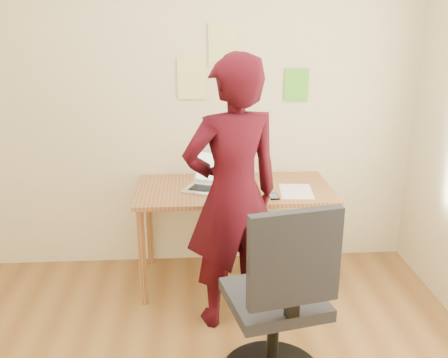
{
  "coord_description": "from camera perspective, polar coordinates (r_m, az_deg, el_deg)",
  "views": [
    {
      "loc": [
        0.03,
        -2.0,
        1.93
      ],
      "look_at": [
        0.22,
        0.95,
        0.95
      ],
      "focal_mm": 40.0,
      "sensor_mm": 36.0,
      "label": 1
    }
  ],
  "objects": [
    {
      "name": "room",
      "position": [
        2.08,
        -4.35,
        2.15
      ],
      "size": [
        3.58,
        3.58,
        2.78
      ],
      "color": "brown",
      "rests_on": "ground"
    },
    {
      "name": "desk",
      "position": [
        3.63,
        1.16,
        -2.3
      ],
      "size": [
        1.4,
        0.7,
        0.74
      ],
      "color": "#A06537",
      "rests_on": "ground"
    },
    {
      "name": "laptop",
      "position": [
        3.57,
        -1.38,
        -0.28
      ],
      "size": [
        0.44,
        0.42,
        0.25
      ],
      "rotation": [
        0.0,
        0.0,
        -0.41
      ],
      "color": "silver",
      "rests_on": "desk"
    },
    {
      "name": "paper_sheet",
      "position": [
        3.56,
        8.25,
        -1.4
      ],
      "size": [
        0.25,
        0.34,
        0.0
      ],
      "primitive_type": "cube",
      "rotation": [
        0.0,
        0.0,
        -0.1
      ],
      "color": "white",
      "rests_on": "desk"
    },
    {
      "name": "phone",
      "position": [
        3.43,
        5.67,
        -1.98
      ],
      "size": [
        0.07,
        0.13,
        0.01
      ],
      "rotation": [
        0.0,
        0.0,
        0.06
      ],
      "color": "black",
      "rests_on": "desk"
    },
    {
      "name": "wall_note_left",
      "position": [
        3.77,
        -3.73,
        11.34
      ],
      "size": [
        0.21,
        0.0,
        0.3
      ],
      "primitive_type": "cube",
      "color": "#E1DE86",
      "rests_on": "room"
    },
    {
      "name": "wall_note_mid",
      "position": [
        3.75,
        -0.15,
        15.1
      ],
      "size": [
        0.21,
        0.0,
        0.3
      ],
      "primitive_type": "cube",
      "color": "#E1DE86",
      "rests_on": "room"
    },
    {
      "name": "wall_note_right",
      "position": [
        3.86,
        8.3,
        10.59
      ],
      "size": [
        0.18,
        0.0,
        0.24
      ],
      "primitive_type": "cube",
      "color": "#59C12B",
      "rests_on": "room"
    },
    {
      "name": "office_chair",
      "position": [
        2.69,
        6.3,
        -14.84
      ],
      "size": [
        0.57,
        0.58,
        1.09
      ],
      "rotation": [
        0.0,
        0.0,
        0.22
      ],
      "color": "black",
      "rests_on": "ground"
    },
    {
      "name": "person",
      "position": [
        3.07,
        0.99,
        -1.92
      ],
      "size": [
        0.73,
        0.59,
        1.73
      ],
      "primitive_type": "imported",
      "rotation": [
        0.0,
        0.0,
        3.45
      ],
      "color": "#33070E",
      "rests_on": "ground"
    }
  ]
}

